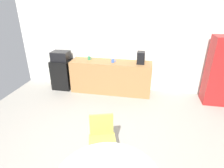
# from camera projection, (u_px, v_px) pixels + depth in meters

# --- Properties ---
(ground_plane) EXTENTS (6.00, 6.00, 0.00)m
(ground_plane) POSITION_uv_depth(u_px,v_px,m) (92.00, 163.00, 3.07)
(ground_plane) COLOR #9E998E
(wall_back) EXTENTS (6.00, 0.10, 2.60)m
(wall_back) POSITION_uv_depth(u_px,v_px,m) (120.00, 45.00, 5.20)
(wall_back) COLOR white
(wall_back) RESTS_ON ground_plane
(counter_block) EXTENTS (2.24, 0.60, 0.90)m
(counter_block) POSITION_uv_depth(u_px,v_px,m) (111.00, 77.00, 5.28)
(counter_block) COLOR #9E7042
(counter_block) RESTS_ON ground_plane
(mini_fridge) EXTENTS (0.54, 0.54, 0.86)m
(mini_fridge) POSITION_uv_depth(u_px,v_px,m) (63.00, 74.00, 5.54)
(mini_fridge) COLOR black
(mini_fridge) RESTS_ON ground_plane
(microwave) EXTENTS (0.48, 0.38, 0.26)m
(microwave) POSITION_uv_depth(u_px,v_px,m) (61.00, 56.00, 5.31)
(microwave) COLOR black
(microwave) RESTS_ON mini_fridge
(locker_cabinet) EXTENTS (0.60, 0.50, 1.70)m
(locker_cabinet) POSITION_uv_depth(u_px,v_px,m) (220.00, 71.00, 4.55)
(locker_cabinet) COLOR #B21E1E
(locker_cabinet) RESTS_ON ground_plane
(chair_yellow) EXTENTS (0.53, 0.53, 0.83)m
(chair_yellow) POSITION_uv_depth(u_px,v_px,m) (102.00, 134.00, 2.93)
(chair_yellow) COLOR silver
(chair_yellow) RESTS_ON ground_plane
(mug_white) EXTENTS (0.13, 0.08, 0.09)m
(mug_white) POSITION_uv_depth(u_px,v_px,m) (89.00, 58.00, 5.24)
(mug_white) COLOR #338C59
(mug_white) RESTS_ON counter_block
(mug_green) EXTENTS (0.13, 0.08, 0.09)m
(mug_green) POSITION_uv_depth(u_px,v_px,m) (113.00, 61.00, 5.01)
(mug_green) COLOR #3F66BF
(mug_green) RESTS_ON counter_block
(mug_red) EXTENTS (0.13, 0.08, 0.09)m
(mug_red) POSITION_uv_depth(u_px,v_px,m) (139.00, 61.00, 4.97)
(mug_red) COLOR white
(mug_red) RESTS_ON counter_block
(coffee_maker) EXTENTS (0.20, 0.24, 0.32)m
(coffee_maker) POSITION_uv_depth(u_px,v_px,m) (141.00, 58.00, 4.89)
(coffee_maker) COLOR black
(coffee_maker) RESTS_ON counter_block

